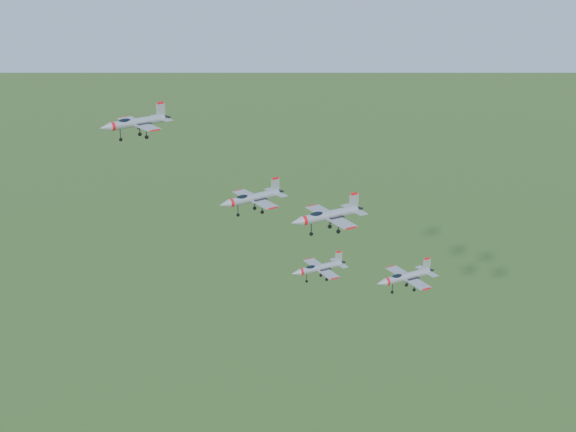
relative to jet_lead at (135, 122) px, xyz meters
name	(u,v)px	position (x,y,z in m)	size (l,w,h in m)	color
jet_lead	(135,122)	(0.00, 0.00, 0.00)	(12.88, 10.97, 3.51)	#989DA4
jet_left_high	(252,198)	(16.41, -10.65, -11.62)	(12.62, 10.69, 3.41)	#989DA4
jet_right_high	(327,215)	(20.55, -32.30, -7.60)	(12.23, 10.25, 3.28)	#989DA4
jet_left_low	(319,268)	(27.88, -12.00, -25.39)	(11.07, 9.23, 2.96)	#989DA4
jet_right_low	(405,277)	(36.20, -27.58, -21.66)	(11.35, 9.48, 3.04)	#989DA4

